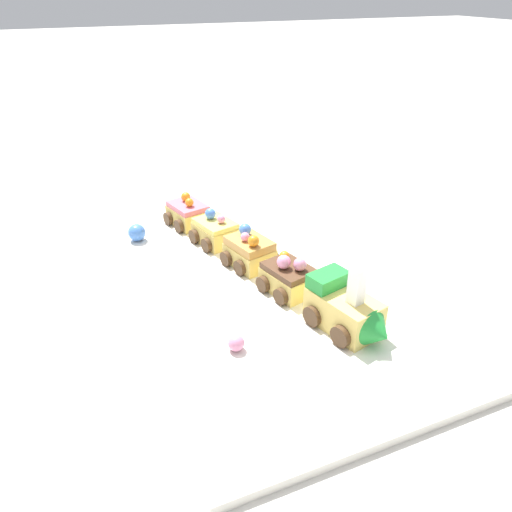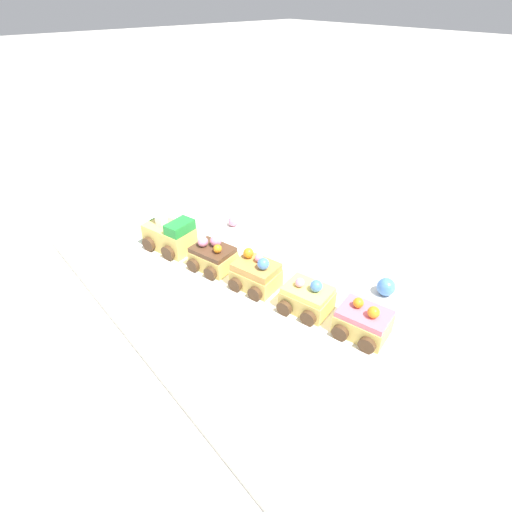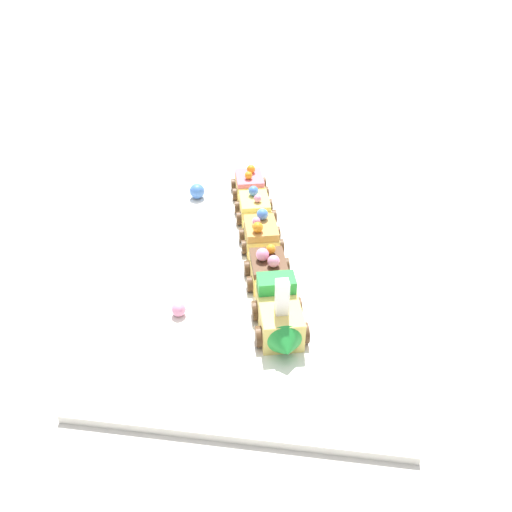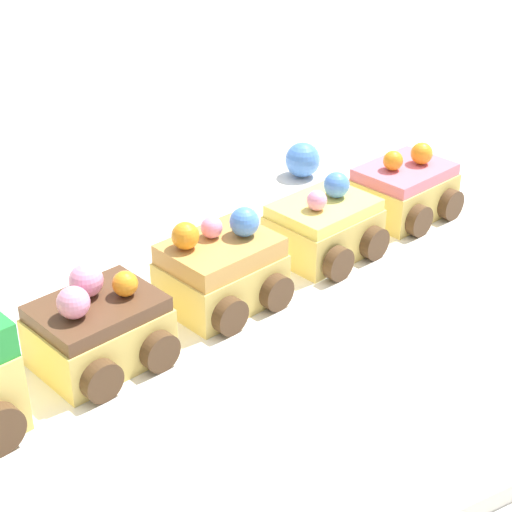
% 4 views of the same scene
% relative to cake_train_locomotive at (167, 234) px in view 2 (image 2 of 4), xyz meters
% --- Properties ---
extents(ground_plane, '(10.00, 10.00, 0.00)m').
position_rel_cake_train_locomotive_xyz_m(ground_plane, '(-0.18, -0.04, -0.04)').
color(ground_plane, beige).
extents(display_board, '(0.70, 0.41, 0.01)m').
position_rel_cake_train_locomotive_xyz_m(display_board, '(-0.18, -0.04, -0.03)').
color(display_board, white).
rests_on(display_board, ground_plane).
extents(cake_train_locomotive, '(0.13, 0.09, 0.10)m').
position_rel_cake_train_locomotive_xyz_m(cake_train_locomotive, '(0.00, 0.00, 0.00)').
color(cake_train_locomotive, '#EACC66').
rests_on(cake_train_locomotive, display_board).
extents(cake_car_chocolate, '(0.08, 0.08, 0.06)m').
position_rel_cake_train_locomotive_xyz_m(cake_car_chocolate, '(-0.11, -0.03, -0.01)').
color(cake_car_chocolate, '#EACC66').
rests_on(cake_car_chocolate, display_board).
extents(cake_car_caramel, '(0.08, 0.08, 0.06)m').
position_rel_cake_train_locomotive_xyz_m(cake_car_caramel, '(-0.20, -0.05, -0.00)').
color(cake_car_caramel, '#EACC66').
rests_on(cake_car_caramel, display_board).
extents(cake_car_lemon, '(0.08, 0.08, 0.06)m').
position_rel_cake_train_locomotive_xyz_m(cake_car_lemon, '(-0.30, -0.07, -0.01)').
color(cake_car_lemon, '#EACC66').
rests_on(cake_car_lemon, display_board).
extents(cake_car_strawberry, '(0.08, 0.08, 0.06)m').
position_rel_cake_train_locomotive_xyz_m(cake_car_strawberry, '(-0.38, -0.10, -0.01)').
color(cake_car_strawberry, '#EACC66').
rests_on(cake_car_strawberry, display_board).
extents(gumball_pink, '(0.02, 0.02, 0.02)m').
position_rel_cake_train_locomotive_xyz_m(gumball_pink, '(-0.02, -0.14, -0.02)').
color(gumball_pink, pink).
rests_on(gumball_pink, display_board).
extents(gumball_blue, '(0.03, 0.03, 0.03)m').
position_rel_cake_train_locomotive_xyz_m(gumball_blue, '(-0.36, -0.20, -0.01)').
color(gumball_blue, '#4C84E0').
rests_on(gumball_blue, display_board).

